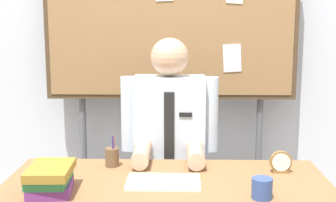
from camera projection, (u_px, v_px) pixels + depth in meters
The scene contains 9 objects.
back_wall at pixel (171, 37), 3.15m from camera, with size 6.40×0.08×2.70m, color silver.
desk at pixel (167, 202), 2.14m from camera, with size 1.51×0.69×0.73m.
person at pixel (169, 165), 2.67m from camera, with size 0.55×0.56×1.37m.
bulletin_board at pixel (171, 26), 2.94m from camera, with size 1.62×0.09×1.94m.
book_stack at pixel (50, 179), 1.98m from camera, with size 0.21×0.26×0.12m.
open_notebook at pixel (163, 182), 2.10m from camera, with size 0.34×0.21×0.01m, color white.
desk_clock at pixel (281, 163), 2.25m from camera, with size 0.11×0.04×0.11m.
coffee_mug at pixel (262, 188), 1.92m from camera, with size 0.09×0.09×0.09m, color #334C8C.
pen_holder at pixel (112, 157), 2.34m from camera, with size 0.07×0.07×0.16m.
Camera 1 is at (0.05, -2.03, 1.46)m, focal length 49.24 mm.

